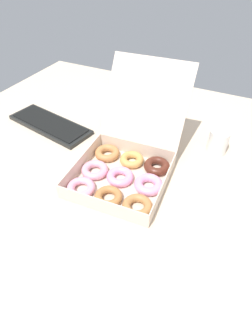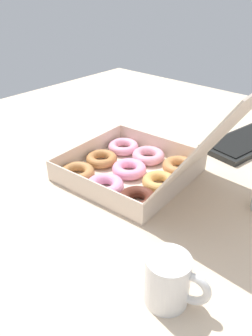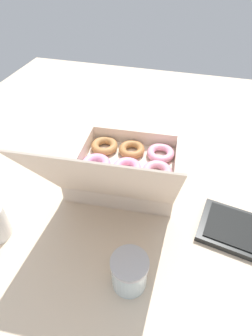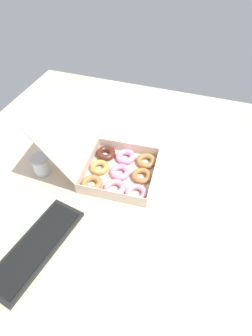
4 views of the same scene
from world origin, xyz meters
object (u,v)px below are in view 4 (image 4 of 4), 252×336
(coffee_mug, at_px, (81,120))
(glass_jar, at_px, (41,165))
(donut_box, at_px, (114,167))
(keyboard, at_px, (37,247))

(coffee_mug, distance_m, glass_jar, 0.38)
(donut_box, height_order, glass_jar, donut_box)
(coffee_mug, xyz_separation_m, glass_jar, (-0.38, 0.03, -0.00))
(keyboard, bearing_deg, donut_box, -17.37)
(keyboard, xyz_separation_m, coffee_mug, (0.74, 0.16, 0.04))
(donut_box, relative_size, coffee_mug, 4.60)
(coffee_mug, bearing_deg, keyboard, -168.06)
(donut_box, height_order, coffee_mug, donut_box)
(keyboard, bearing_deg, glass_jar, 27.63)
(keyboard, bearing_deg, coffee_mug, 11.94)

